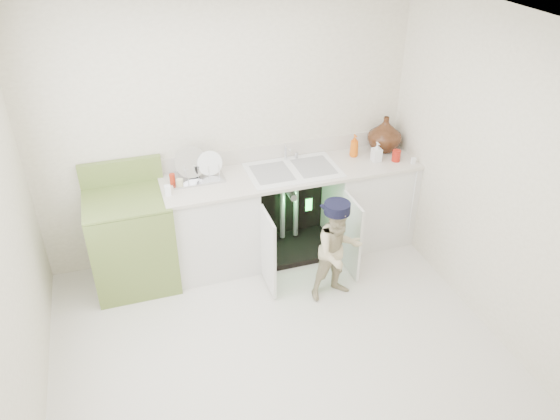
# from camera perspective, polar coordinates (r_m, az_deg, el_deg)

# --- Properties ---
(ground) EXTENTS (3.50, 3.50, 0.00)m
(ground) POSITION_cam_1_polar(r_m,az_deg,el_deg) (4.55, -0.39, -13.79)
(ground) COLOR #B9B3A3
(ground) RESTS_ON ground
(room_shell) EXTENTS (6.00, 5.50, 1.26)m
(room_shell) POSITION_cam_1_polar(r_m,az_deg,el_deg) (3.76, -0.46, -0.31)
(room_shell) COLOR silver
(room_shell) RESTS_ON ground
(counter_run) EXTENTS (2.44, 1.02, 1.25)m
(counter_run) POSITION_cam_1_polar(r_m,az_deg,el_deg) (5.31, 1.64, 0.23)
(counter_run) COLOR white
(counter_run) RESTS_ON ground
(avocado_stove) EXTENTS (0.72, 0.65, 1.11)m
(avocado_stove) POSITION_cam_1_polar(r_m,az_deg,el_deg) (5.06, -15.19, -2.97)
(avocado_stove) COLOR olive
(avocado_stove) RESTS_ON ground
(repair_worker) EXTENTS (0.49, 0.64, 0.95)m
(repair_worker) POSITION_cam_1_polar(r_m,az_deg,el_deg) (4.74, 6.07, -4.22)
(repair_worker) COLOR beige
(repair_worker) RESTS_ON ground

